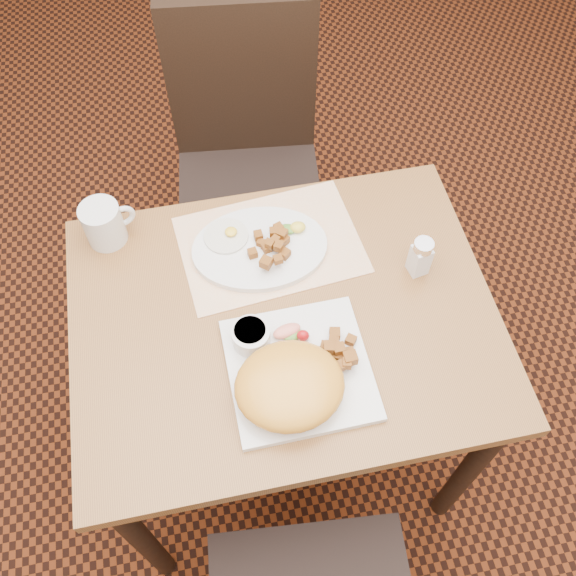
{
  "coord_description": "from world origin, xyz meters",
  "views": [
    {
      "loc": [
        -0.13,
        -0.66,
        1.93
      ],
      "look_at": [
        0.01,
        0.02,
        0.82
      ],
      "focal_mm": 40.0,
      "sensor_mm": 36.0,
      "label": 1
    }
  ],
  "objects_px": {
    "table": "(284,340)",
    "salt_shaker": "(420,257)",
    "plate_square": "(299,370)",
    "coffee_mug": "(104,224)",
    "plate_oval": "(260,248)",
    "chair_far": "(247,156)"
  },
  "relations": [
    {
      "from": "plate_square",
      "to": "coffee_mug",
      "type": "distance_m",
      "value": 0.55
    },
    {
      "from": "chair_far",
      "to": "table",
      "type": "bearing_deg",
      "value": 94.49
    },
    {
      "from": "plate_square",
      "to": "salt_shaker",
      "type": "bearing_deg",
      "value": 31.5
    },
    {
      "from": "coffee_mug",
      "to": "chair_far",
      "type": "bearing_deg",
      "value": 46.12
    },
    {
      "from": "table",
      "to": "plate_oval",
      "type": "relative_size",
      "value": 2.96
    },
    {
      "from": "salt_shaker",
      "to": "chair_far",
      "type": "bearing_deg",
      "value": 114.83
    },
    {
      "from": "table",
      "to": "coffee_mug",
      "type": "distance_m",
      "value": 0.48
    },
    {
      "from": "table",
      "to": "salt_shaker",
      "type": "distance_m",
      "value": 0.35
    },
    {
      "from": "chair_far",
      "to": "plate_oval",
      "type": "distance_m",
      "value": 0.55
    },
    {
      "from": "plate_oval",
      "to": "table",
      "type": "bearing_deg",
      "value": -83.42
    },
    {
      "from": "plate_oval",
      "to": "coffee_mug",
      "type": "bearing_deg",
      "value": 161.95
    },
    {
      "from": "chair_far",
      "to": "coffee_mug",
      "type": "bearing_deg",
      "value": 52.66
    },
    {
      "from": "plate_square",
      "to": "salt_shaker",
      "type": "distance_m",
      "value": 0.36
    },
    {
      "from": "coffee_mug",
      "to": "table",
      "type": "bearing_deg",
      "value": -38.93
    },
    {
      "from": "plate_square",
      "to": "plate_oval",
      "type": "relative_size",
      "value": 0.92
    },
    {
      "from": "coffee_mug",
      "to": "plate_oval",
      "type": "bearing_deg",
      "value": -18.05
    },
    {
      "from": "plate_square",
      "to": "salt_shaker",
      "type": "relative_size",
      "value": 2.8
    },
    {
      "from": "table",
      "to": "chair_far",
      "type": "relative_size",
      "value": 0.93
    },
    {
      "from": "plate_oval",
      "to": "salt_shaker",
      "type": "height_order",
      "value": "salt_shaker"
    },
    {
      "from": "chair_far",
      "to": "coffee_mug",
      "type": "xyz_separation_m",
      "value": [
        -0.38,
        -0.39,
        0.26
      ]
    },
    {
      "from": "salt_shaker",
      "to": "coffee_mug",
      "type": "height_order",
      "value": "coffee_mug"
    },
    {
      "from": "table",
      "to": "plate_square",
      "type": "distance_m",
      "value": 0.18
    }
  ]
}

